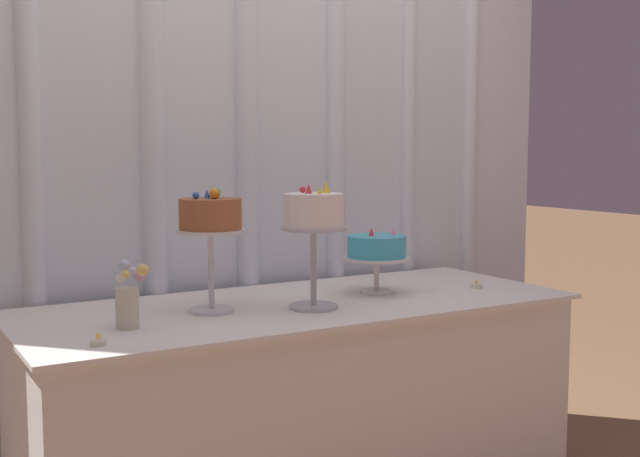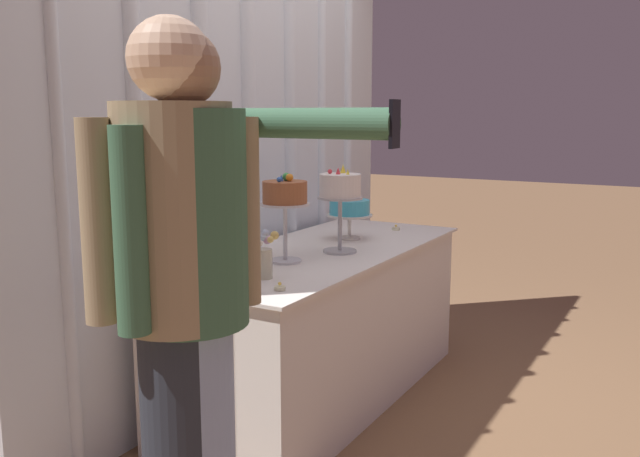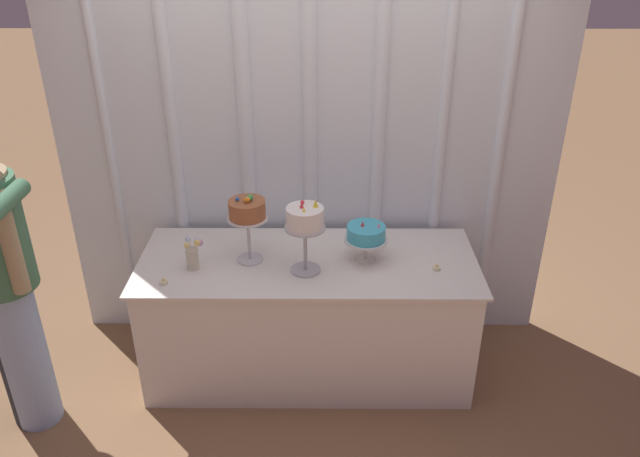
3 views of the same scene
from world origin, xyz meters
The scene contains 8 objects.
draped_curtain centered at (0.00, 0.56, 1.44)m, with size 3.04×0.15×2.78m.
cake_table centered at (0.00, 0.10, 0.39)m, with size 1.95×0.79×0.79m.
cake_display_leftmost centered at (-0.33, 0.10, 1.09)m, with size 0.23×0.23×0.41m.
cake_display_center centered at (-0.01, -0.01, 1.09)m, with size 0.22×0.22×0.43m.
cake_display_rightmost centered at (0.33, 0.11, 0.95)m, with size 0.25×0.25×0.25m.
flower_vase centered at (-0.64, 0.01, 0.88)m, with size 0.10×0.10×0.21m.
tealight_far_left centered at (-0.77, -0.15, 0.79)m, with size 0.04×0.04×0.03m.
tealight_near_left centered at (0.72, 0.00, 0.80)m, with size 0.05×0.05×0.03m.
Camera 1 is at (-1.33, -2.31, 1.33)m, focal length 44.71 mm.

